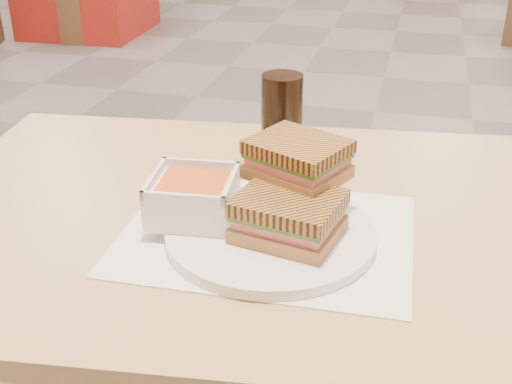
% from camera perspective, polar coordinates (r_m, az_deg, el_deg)
% --- Properties ---
extents(main_table, '(1.27, 0.84, 0.75)m').
position_cam_1_polar(main_table, '(1.01, 5.29, -7.68)').
color(main_table, tan).
rests_on(main_table, ground).
extents(tray_liner, '(0.40, 0.32, 0.00)m').
position_cam_1_polar(tray_liner, '(0.90, 0.97, -3.66)').
color(tray_liner, white).
rests_on(tray_liner, main_table).
extents(plate, '(0.28, 0.28, 0.02)m').
position_cam_1_polar(plate, '(0.88, 1.28, -3.69)').
color(plate, white).
rests_on(plate, tray_liner).
extents(soup_bowl, '(0.12, 0.12, 0.06)m').
position_cam_1_polar(soup_bowl, '(0.91, -5.48, -0.53)').
color(soup_bowl, white).
rests_on(soup_bowl, plate).
extents(panini_lower, '(0.15, 0.13, 0.06)m').
position_cam_1_polar(panini_lower, '(0.85, 2.85, -2.10)').
color(panini_lower, '#A2683C').
rests_on(panini_lower, plate).
extents(panini_upper, '(0.15, 0.14, 0.05)m').
position_cam_1_polar(panini_upper, '(0.90, 3.64, 2.86)').
color(panini_upper, '#A2683C').
rests_on(panini_upper, panini_lower).
extents(cola_glass, '(0.07, 0.07, 0.15)m').
position_cam_1_polar(cola_glass, '(1.10, 2.24, 6.46)').
color(cola_glass, black).
rests_on(cola_glass, main_table).
extents(bg_chair_0r, '(0.43, 0.43, 0.41)m').
position_cam_1_polar(bg_chair_0r, '(5.11, -14.24, 14.95)').
color(bg_chair_0r, brown).
rests_on(bg_chair_0r, ground).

